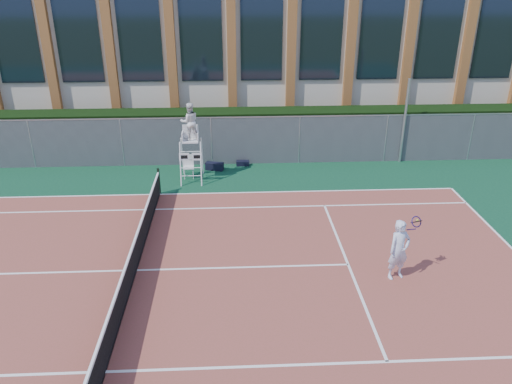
{
  "coord_description": "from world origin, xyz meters",
  "views": [
    {
      "loc": [
        2.95,
        -12.78,
        8.28
      ],
      "look_at": [
        3.73,
        3.0,
        1.17
      ],
      "focal_mm": 35.0,
      "sensor_mm": 36.0,
      "label": 1
    }
  ],
  "objects_px": {
    "umpire_chair": "(190,124)",
    "plastic_chair": "(188,164)",
    "steel_pole": "(404,122)",
    "tennis_player": "(399,250)"
  },
  "relations": [
    {
      "from": "steel_pole",
      "to": "umpire_chair",
      "type": "xyz_separation_m",
      "value": [
        -9.52,
        -1.65,
        0.52
      ]
    },
    {
      "from": "steel_pole",
      "to": "tennis_player",
      "type": "height_order",
      "value": "steel_pole"
    },
    {
      "from": "steel_pole",
      "to": "umpire_chair",
      "type": "bearing_deg",
      "value": -170.14
    },
    {
      "from": "plastic_chair",
      "to": "tennis_player",
      "type": "bearing_deg",
      "value": -50.66
    },
    {
      "from": "plastic_chair",
      "to": "tennis_player",
      "type": "distance_m",
      "value": 10.41
    },
    {
      "from": "tennis_player",
      "to": "plastic_chair",
      "type": "bearing_deg",
      "value": 129.34
    },
    {
      "from": "umpire_chair",
      "to": "plastic_chair",
      "type": "bearing_deg",
      "value": 122.0
    },
    {
      "from": "umpire_chair",
      "to": "plastic_chair",
      "type": "distance_m",
      "value": 1.9
    },
    {
      "from": "steel_pole",
      "to": "plastic_chair",
      "type": "bearing_deg",
      "value": -171.92
    },
    {
      "from": "tennis_player",
      "to": "umpire_chair",
      "type": "bearing_deg",
      "value": 129.58
    }
  ]
}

